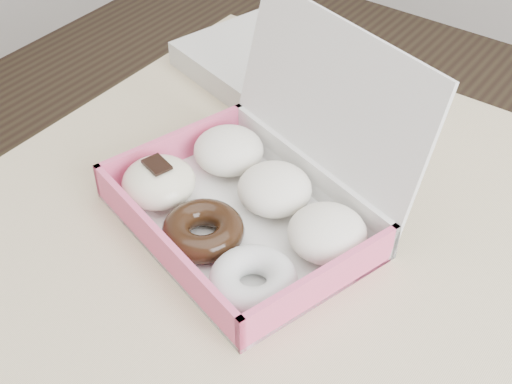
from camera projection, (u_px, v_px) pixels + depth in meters
The scene contains 3 objects.
table at pixel (413, 320), 0.91m from camera, with size 1.20×0.80×0.75m.
donut_box at pixel (250, 197), 0.91m from camera, with size 0.40×0.37×0.24m.
newspapers at pixel (265, 64), 1.19m from camera, with size 0.26×0.21×0.04m, color white.
Camera 1 is at (0.18, -0.58, 1.39)m, focal length 50.00 mm.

